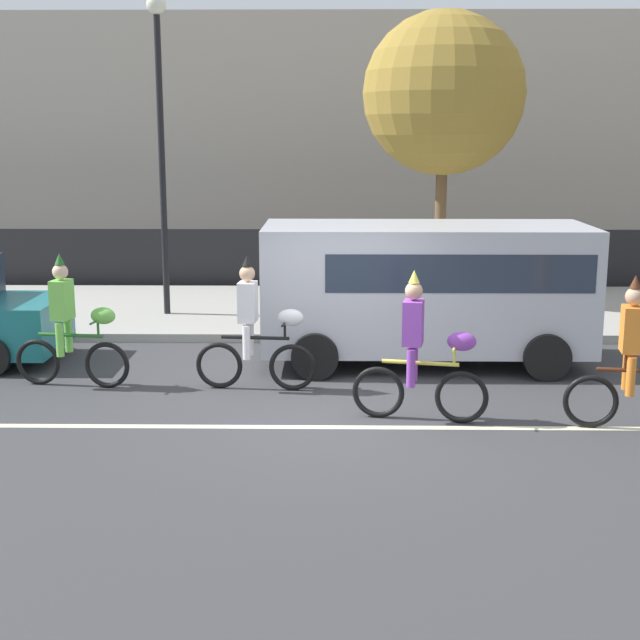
{
  "coord_description": "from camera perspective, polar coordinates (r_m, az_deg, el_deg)",
  "views": [
    {
      "loc": [
        -0.08,
        -10.99,
        3.57
      ],
      "look_at": [
        -0.26,
        1.2,
        1.0
      ],
      "focal_mm": 50.0,
      "sensor_mm": 36.0,
      "label": 1
    }
  ],
  "objects": [
    {
      "name": "parade_cyclist_zebra",
      "position": [
        12.5,
        -4.11,
        -0.73
      ],
      "size": [
        1.72,
        0.5,
        1.92
      ],
      "color": "black",
      "rests_on": "ground"
    },
    {
      "name": "road_centre_line",
      "position": [
        11.08,
        1.2,
        -6.87
      ],
      "size": [
        36.0,
        0.14,
        0.01
      ],
      "primitive_type": "cube",
      "color": "beige",
      "rests_on": "ground"
    },
    {
      "name": "parked_van_silver",
      "position": [
        13.96,
        7.05,
        2.37
      ],
      "size": [
        5.0,
        2.22,
        2.18
      ],
      "color": "silver",
      "rests_on": "ground"
    },
    {
      "name": "street_lamp_post",
      "position": [
        17.11,
        -10.2,
        13.12
      ],
      "size": [
        0.36,
        0.36,
        5.86
      ],
      "color": "black",
      "rests_on": "sidewalk_curb"
    },
    {
      "name": "building_backdrop",
      "position": [
        29.26,
        8.85,
        11.44
      ],
      "size": [
        28.0,
        8.0,
        6.8
      ],
      "primitive_type": "cube",
      "color": "#B2A899",
      "rests_on": "ground"
    },
    {
      "name": "sidewalk_curb",
      "position": [
        17.84,
        1.07,
        0.6
      ],
      "size": [
        60.0,
        5.0,
        0.15
      ],
      "primitive_type": "cube",
      "color": "#9E9B93",
      "rests_on": "ground"
    },
    {
      "name": "parade_cyclist_orange",
      "position": [
        11.43,
        19.77,
        -2.63
      ],
      "size": [
        1.71,
        0.52,
        1.92
      ],
      "color": "black",
      "rests_on": "ground"
    },
    {
      "name": "street_tree_near_lamp",
      "position": [
        19.06,
        7.93,
        14.14
      ],
      "size": [
        3.34,
        3.34,
        5.88
      ],
      "color": "brown",
      "rests_on": "sidewalk_curb"
    },
    {
      "name": "fence_line",
      "position": [
        20.59,
        1.05,
        3.89
      ],
      "size": [
        40.0,
        0.08,
        1.4
      ],
      "primitive_type": "cube",
      "color": "black",
      "rests_on": "ground"
    },
    {
      "name": "parade_cyclist_purple",
      "position": [
        11.19,
        6.52,
        -2.29
      ],
      "size": [
        1.7,
        0.54,
        1.92
      ],
      "color": "black",
      "rests_on": "ground"
    },
    {
      "name": "ground_plane",
      "position": [
        11.56,
        1.19,
        -6.09
      ],
      "size": [
        80.0,
        80.0,
        0.0
      ],
      "primitive_type": "plane",
      "color": "#38383A"
    },
    {
      "name": "parade_cyclist_lime",
      "position": [
        13.11,
        -15.64,
        -0.56
      ],
      "size": [
        1.71,
        0.52,
        1.92
      ],
      "color": "black",
      "rests_on": "ground"
    }
  ]
}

